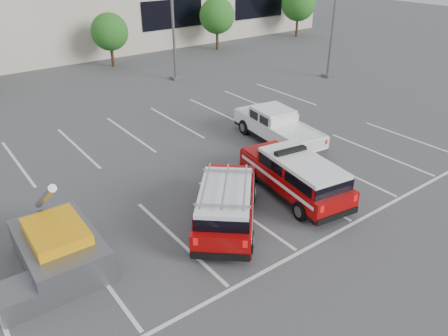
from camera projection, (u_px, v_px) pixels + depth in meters
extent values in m
plane|color=#3D3D3F|center=(242.00, 212.00, 15.66)|extent=(120.00, 120.00, 0.00)
cube|color=silver|center=(176.00, 166.00, 18.84)|extent=(23.00, 15.00, 0.01)
cube|color=beige|center=(2.00, 4.00, 36.48)|extent=(60.00, 15.00, 8.00)
cylinder|color=#3F2B19|center=(112.00, 57.00, 33.56)|extent=(0.24, 0.24, 1.51)
sphere|color=#175717|center=(110.00, 32.00, 32.70)|extent=(2.77, 2.77, 2.77)
sphere|color=#175717|center=(114.00, 36.00, 33.25)|extent=(1.85, 1.85, 1.85)
cylinder|color=#3F2B19|center=(217.00, 40.00, 38.85)|extent=(0.24, 0.24, 1.67)
sphere|color=#175717|center=(217.00, 16.00, 37.91)|extent=(3.07, 3.07, 3.07)
sphere|color=#175717|center=(219.00, 21.00, 38.48)|extent=(2.05, 2.05, 2.05)
cylinder|color=#3F2B19|center=(297.00, 27.00, 44.15)|extent=(0.24, 0.24, 1.84)
sphere|color=#175717|center=(299.00, 3.00, 43.11)|extent=(3.37, 3.37, 3.37)
sphere|color=#175717|center=(300.00, 8.00, 43.70)|extent=(2.24, 2.24, 2.24)
cube|color=#59595E|center=(176.00, 78.00, 30.68)|extent=(0.60, 0.60, 0.20)
cylinder|color=#59595E|center=(172.00, 4.00, 28.41)|extent=(0.18, 0.18, 10.00)
cube|color=#59595E|center=(327.00, 75.00, 31.23)|extent=(0.60, 0.60, 0.20)
cylinder|color=#59595E|center=(335.00, 3.00, 28.96)|extent=(0.18, 0.18, 10.00)
cube|color=#890606|center=(294.00, 178.00, 16.53)|extent=(2.53, 5.19, 0.76)
cube|color=black|center=(302.00, 169.00, 15.91)|extent=(2.17, 3.74, 0.40)
cube|color=silver|center=(303.00, 162.00, 15.79)|extent=(2.12, 3.66, 0.14)
cube|color=black|center=(290.00, 151.00, 16.33)|extent=(1.36, 0.45, 0.14)
cube|color=silver|center=(278.00, 129.00, 20.80)|extent=(2.41, 5.34, 0.75)
cube|color=black|center=(273.00, 115.00, 20.90)|extent=(1.85, 2.01, 0.39)
cube|color=silver|center=(273.00, 110.00, 20.78)|extent=(1.81, 1.97, 0.14)
cube|color=#890606|center=(226.00, 206.00, 14.74)|extent=(4.41, 4.65, 0.76)
cube|color=black|center=(225.00, 199.00, 14.07)|extent=(3.34, 3.47, 0.40)
cube|color=silver|center=(225.00, 192.00, 13.95)|extent=(3.27, 3.40, 0.14)
cube|color=#A5A5A8|center=(225.00, 185.00, 13.83)|extent=(3.17, 3.27, 0.05)
cube|color=#59595E|center=(60.00, 250.00, 12.92)|extent=(2.15, 3.44, 1.04)
cube|color=orange|center=(56.00, 232.00, 12.62)|extent=(1.55, 2.11, 0.38)
cylinder|color=#A5A5A8|center=(45.00, 197.00, 12.61)|extent=(0.29, 2.76, 2.03)
cube|color=#59595E|center=(17.00, 299.00, 11.41)|extent=(0.97, 1.15, 0.66)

